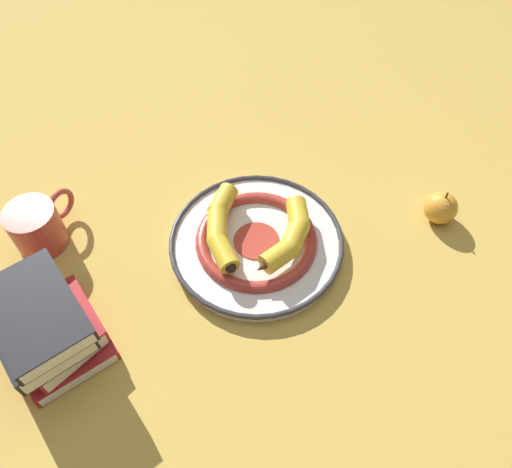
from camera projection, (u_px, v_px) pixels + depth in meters
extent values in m
plane|color=gold|center=(240.00, 252.00, 0.95)|extent=(2.80, 2.80, 0.00)
cylinder|color=white|center=(256.00, 243.00, 0.95)|extent=(0.32, 0.32, 0.02)
torus|color=#AD382D|center=(256.00, 239.00, 0.94)|extent=(0.23, 0.23, 0.02)
cylinder|color=#AD382D|center=(256.00, 240.00, 0.94)|extent=(0.09, 0.09, 0.00)
torus|color=#333338|center=(256.00, 239.00, 0.94)|extent=(0.33, 0.33, 0.01)
cylinder|color=gold|center=(224.00, 201.00, 0.95)|extent=(0.07, 0.07, 0.04)
cylinder|color=gold|center=(217.00, 226.00, 0.92)|extent=(0.06, 0.07, 0.04)
cylinder|color=gold|center=(224.00, 254.00, 0.88)|extent=(0.04, 0.07, 0.04)
sphere|color=gold|center=(217.00, 213.00, 0.94)|extent=(0.04, 0.04, 0.04)
sphere|color=gold|center=(217.00, 240.00, 0.90)|extent=(0.04, 0.04, 0.04)
cone|color=#472D19|center=(230.00, 189.00, 0.97)|extent=(0.04, 0.04, 0.03)
sphere|color=black|center=(231.00, 268.00, 0.87)|extent=(0.02, 0.02, 0.02)
cylinder|color=gold|center=(277.00, 257.00, 0.88)|extent=(0.07, 0.05, 0.04)
cylinder|color=gold|center=(294.00, 237.00, 0.90)|extent=(0.07, 0.07, 0.04)
cylinder|color=gold|center=(298.00, 213.00, 0.94)|extent=(0.05, 0.07, 0.04)
sphere|color=gold|center=(289.00, 249.00, 0.89)|extent=(0.04, 0.04, 0.04)
sphere|color=gold|center=(300.00, 225.00, 0.92)|extent=(0.04, 0.04, 0.04)
cone|color=#472D19|center=(265.00, 265.00, 0.87)|extent=(0.04, 0.04, 0.03)
sphere|color=black|center=(296.00, 202.00, 0.95)|extent=(0.02, 0.02, 0.02)
cube|color=#AD2328|center=(58.00, 337.00, 0.83)|extent=(0.18, 0.21, 0.03)
cube|color=white|center=(59.00, 339.00, 0.83)|extent=(0.17, 0.20, 0.02)
cube|color=#AD2328|center=(48.00, 331.00, 0.81)|extent=(0.18, 0.20, 0.04)
cube|color=white|center=(50.00, 333.00, 0.80)|extent=(0.17, 0.19, 0.03)
cube|color=black|center=(34.00, 321.00, 0.78)|extent=(0.17, 0.21, 0.04)
cube|color=white|center=(36.00, 323.00, 0.77)|extent=(0.16, 0.20, 0.03)
cube|color=black|center=(35.00, 312.00, 0.75)|extent=(0.16, 0.21, 0.03)
cube|color=white|center=(36.00, 315.00, 0.74)|extent=(0.15, 0.20, 0.02)
cylinder|color=#B24238|center=(36.00, 228.00, 0.93)|extent=(0.09, 0.09, 0.09)
cylinder|color=#331C0F|center=(29.00, 216.00, 0.90)|extent=(0.08, 0.08, 0.01)
torus|color=#B24238|center=(60.00, 204.00, 0.96)|extent=(0.06, 0.05, 0.07)
sphere|color=gold|center=(441.00, 208.00, 0.97)|extent=(0.06, 0.06, 0.06)
cylinder|color=#4C3319|center=(447.00, 195.00, 0.94)|extent=(0.00, 0.00, 0.01)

